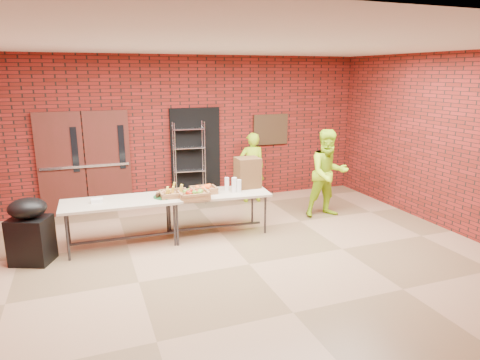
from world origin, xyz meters
name	(u,v)px	position (x,y,z in m)	size (l,w,h in m)	color
room	(250,161)	(0.00, 0.00, 1.60)	(8.08, 7.08, 3.28)	brown
double_doors	(85,163)	(-2.20, 3.44, 1.05)	(1.78, 0.12, 2.10)	#471914
dark_doorway	(196,156)	(0.10, 3.46, 1.05)	(1.10, 0.06, 2.10)	black
bronze_plaque	(271,129)	(1.90, 3.45, 1.55)	(0.85, 0.04, 0.70)	#382816
wire_rack	(190,164)	(-0.08, 3.32, 0.91)	(0.67, 0.22, 1.82)	#B7B6BE
table_left	(121,204)	(-1.71, 1.42, 0.72)	(1.94, 0.86, 0.79)	tan
table_right	(216,196)	(-0.07, 1.42, 0.70)	(1.91, 0.93, 0.76)	tan
basket_bananas	(174,194)	(-0.83, 1.38, 0.83)	(0.47, 0.37, 0.15)	#A37142
basket_oranges	(204,190)	(-0.28, 1.48, 0.82)	(0.44, 0.34, 0.14)	#A37142
basket_apples	(194,194)	(-0.53, 1.22, 0.83)	(0.50, 0.39, 0.16)	#A37142
muffin_tray	(164,195)	(-1.00, 1.38, 0.83)	(0.37, 0.37, 0.09)	#144D22
napkin_box	(97,201)	(-2.08, 1.46, 0.82)	(0.19, 0.13, 0.06)	white
coffee_dispenser	(248,173)	(0.59, 1.58, 1.04)	(0.42, 0.38, 0.55)	brown
cup_stack_front	(234,185)	(0.24, 1.34, 0.89)	(0.09, 0.09, 0.27)	white
cup_stack_mid	(239,186)	(0.32, 1.30, 0.88)	(0.08, 0.08, 0.23)	white
cup_stack_back	(227,184)	(0.16, 1.50, 0.88)	(0.08, 0.08, 0.24)	white
covered_grill	(30,231)	(-3.07, 1.24, 0.51)	(0.70, 0.65, 1.02)	black
volunteer_woman	(252,167)	(1.27, 3.04, 0.78)	(0.57, 0.37, 1.56)	#A3D717
volunteer_man	(328,174)	(2.31, 1.58, 0.88)	(0.85, 0.67, 1.76)	#A3D717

